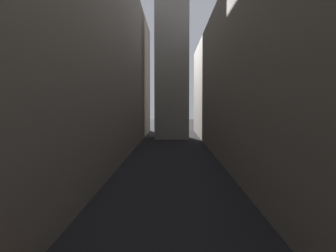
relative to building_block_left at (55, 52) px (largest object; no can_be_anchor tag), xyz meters
The scene contains 3 objects.
ground_plane 17.85m from the building_block_left, ahead, with size 264.00×264.00×0.00m, color black.
building_block_left is the anchor object (origin of this frame).
building_block_right 25.46m from the building_block_left, ahead, with size 14.13×108.00×19.13m, color gray.
Camera 1 is at (0.12, 7.83, 6.55)m, focal length 40.86 mm.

